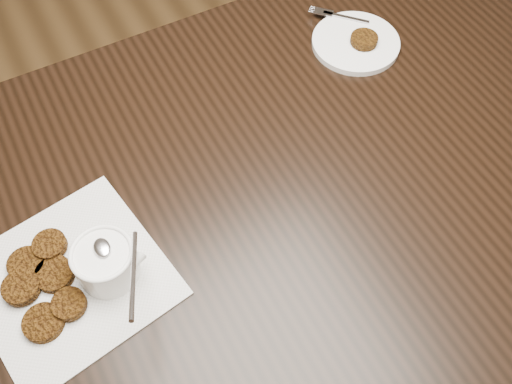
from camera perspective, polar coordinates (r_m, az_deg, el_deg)
floor at (r=1.72m, az=1.62°, el=-14.11°), size 4.00×4.00×0.00m
table at (r=1.39m, az=1.56°, el=-7.70°), size 1.53×0.98×0.75m
napkin at (r=1.01m, az=-17.97°, el=-8.20°), size 0.34×0.34×0.00m
sauce_ramekin at (r=0.94m, az=-15.18°, el=-5.82°), size 0.17×0.17×0.14m
patty_cluster at (r=1.01m, az=-20.66°, el=-8.44°), size 0.26×0.26×0.02m
plate_with_patty at (r=1.31m, az=9.93°, el=14.66°), size 0.27×0.27×0.03m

